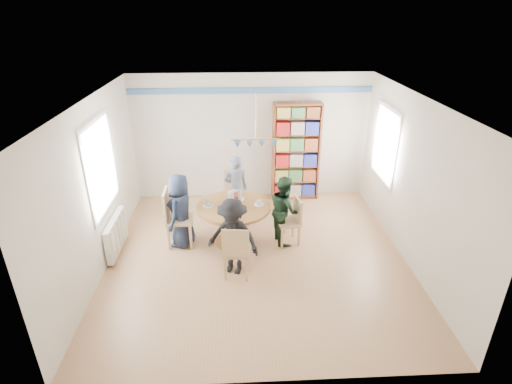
{
  "coord_description": "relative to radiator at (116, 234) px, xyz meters",
  "views": [
    {
      "loc": [
        -0.31,
        -5.71,
        3.94
      ],
      "look_at": [
        0.0,
        0.4,
        1.05
      ],
      "focal_mm": 28.0,
      "sensor_mm": 36.0,
      "label": 1
    }
  ],
  "objects": [
    {
      "name": "ground",
      "position": [
        2.42,
        -0.3,
        -0.35
      ],
      "size": [
        5.0,
        5.0,
        0.0
      ],
      "primitive_type": "plane",
      "color": "#A77958"
    },
    {
      "name": "chair_near",
      "position": [
        2.07,
        -0.83,
        0.16
      ],
      "size": [
        0.45,
        0.45,
        0.93
      ],
      "color": "tan",
      "rests_on": "ground"
    },
    {
      "name": "chair_left",
      "position": [
        0.98,
        0.22,
        0.23
      ],
      "size": [
        0.47,
        0.47,
        1.06
      ],
      "color": "tan",
      "rests_on": "ground"
    },
    {
      "name": "person_right",
      "position": [
        2.93,
        0.23,
        0.28
      ],
      "size": [
        0.56,
        0.68,
        1.26
      ],
      "primitive_type": "imported",
      "rotation": [
        0.0,
        0.0,
        1.72
      ],
      "color": "black",
      "rests_on": "ground"
    },
    {
      "name": "bookshelf",
      "position": [
        3.37,
        2.04,
        0.69
      ],
      "size": [
        1.01,
        0.3,
        2.12
      ],
      "color": "brown",
      "rests_on": "ground"
    },
    {
      "name": "person_left",
      "position": [
        1.11,
        0.2,
        0.32
      ],
      "size": [
        0.59,
        0.75,
        1.34
      ],
      "primitive_type": "imported",
      "rotation": [
        0.0,
        0.0,
        -1.85
      ],
      "color": "#182035",
      "rests_on": "ground"
    },
    {
      "name": "chair_far",
      "position": [
        2.06,
        1.22,
        0.19
      ],
      "size": [
        0.47,
        0.47,
        0.98
      ],
      "color": "tan",
      "rests_on": "ground"
    },
    {
      "name": "dining_table",
      "position": [
        2.03,
        0.2,
        0.21
      ],
      "size": [
        1.3,
        1.3,
        0.75
      ],
      "color": "olive",
      "rests_on": "ground"
    },
    {
      "name": "tableware",
      "position": [
        2.01,
        0.22,
        0.46
      ],
      "size": [
        1.07,
        1.07,
        0.28
      ],
      "color": "white",
      "rests_on": "dining_table"
    },
    {
      "name": "radiator",
      "position": [
        0.0,
        0.0,
        0.0
      ],
      "size": [
        0.12,
        1.0,
        0.6
      ],
      "color": "silver",
      "rests_on": "ground"
    },
    {
      "name": "chair_right",
      "position": [
        3.06,
        0.16,
        0.13
      ],
      "size": [
        0.46,
        0.46,
        0.87
      ],
      "color": "tan",
      "rests_on": "ground"
    },
    {
      "name": "room_shell",
      "position": [
        2.16,
        0.57,
        1.3
      ],
      "size": [
        5.0,
        5.0,
        5.0
      ],
      "color": "white",
      "rests_on": "ground"
    },
    {
      "name": "person_near",
      "position": [
        2.02,
        -0.67,
        0.3
      ],
      "size": [
        0.95,
        0.75,
        1.3
      ],
      "primitive_type": "imported",
      "rotation": [
        0.0,
        0.0,
        -0.37
      ],
      "color": "black",
      "rests_on": "ground"
    },
    {
      "name": "person_far",
      "position": [
        2.08,
        1.09,
        0.32
      ],
      "size": [
        0.54,
        0.4,
        1.34
      ],
      "primitive_type": "imported",
      "rotation": [
        0.0,
        0.0,
        3.3
      ],
      "color": "gray",
      "rests_on": "ground"
    }
  ]
}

